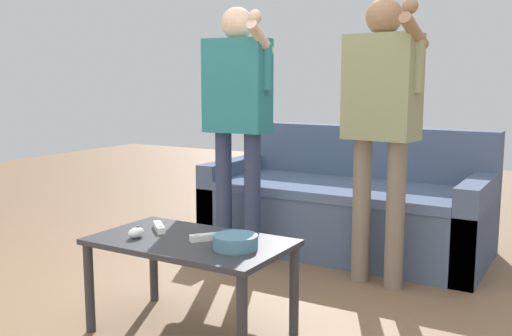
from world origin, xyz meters
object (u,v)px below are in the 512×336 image
(game_remote_nunchuk, at_px, (136,233))
(game_remote_wand_near, at_px, (159,227))
(coffee_table, at_px, (190,253))
(snack_bowl, at_px, (236,242))
(player_right, at_px, (381,109))
(player_left, at_px, (237,105))
(couch, at_px, (347,207))
(game_remote_wand_far, at_px, (206,237))

(game_remote_nunchuk, bearing_deg, game_remote_wand_near, 88.75)
(coffee_table, relative_size, snack_bowl, 4.66)
(snack_bowl, height_order, player_right, player_right)
(game_remote_nunchuk, xyz_separation_m, game_remote_wand_near, (0.00, 0.16, -0.01))
(coffee_table, xyz_separation_m, player_left, (-0.40, 1.03, 0.62))
(couch, distance_m, player_left, 1.08)
(coffee_table, bearing_deg, game_remote_nunchuk, -156.05)
(snack_bowl, bearing_deg, couch, 95.42)
(snack_bowl, height_order, game_remote_wand_far, snack_bowl)
(game_remote_nunchuk, bearing_deg, player_left, 98.35)
(game_remote_nunchuk, relative_size, player_left, 0.05)
(game_remote_nunchuk, bearing_deg, coffee_table, 23.95)
(coffee_table, distance_m, game_remote_nunchuk, 0.27)
(player_right, bearing_deg, player_left, -178.18)
(player_left, height_order, game_remote_wand_near, player_left)
(coffee_table, xyz_separation_m, player_right, (0.52, 1.06, 0.62))
(game_remote_nunchuk, relative_size, game_remote_wand_far, 0.64)
(game_remote_nunchuk, xyz_separation_m, player_right, (0.75, 1.16, 0.53))
(player_right, bearing_deg, couch, 124.90)
(snack_bowl, height_order, player_left, player_left)
(couch, height_order, game_remote_nunchuk, couch)
(game_remote_nunchuk, bearing_deg, game_remote_wand_far, 22.42)
(game_remote_wand_near, height_order, game_remote_wand_far, same)
(couch, height_order, player_right, player_right)
(game_remote_nunchuk, relative_size, game_remote_wand_near, 0.61)
(game_remote_wand_far, bearing_deg, game_remote_wand_near, 173.78)
(player_right, relative_size, player_left, 1.00)
(coffee_table, height_order, player_right, player_right)
(player_right, relative_size, game_remote_wand_near, 10.99)
(couch, xyz_separation_m, player_right, (0.42, -0.61, 0.71))
(coffee_table, xyz_separation_m, game_remote_wand_near, (-0.23, 0.05, 0.08))
(player_right, bearing_deg, coffee_table, -116.09)
(coffee_table, height_order, player_left, player_left)
(game_remote_wand_near, bearing_deg, player_right, 53.45)
(game_remote_wand_near, bearing_deg, couch, 78.76)
(couch, xyz_separation_m, game_remote_wand_far, (-0.02, -1.65, 0.17))
(game_remote_nunchuk, bearing_deg, couch, 79.62)
(player_left, distance_m, game_remote_wand_near, 1.13)
(couch, distance_m, coffee_table, 1.68)
(game_remote_wand_near, relative_size, game_remote_wand_far, 1.05)
(snack_bowl, distance_m, player_right, 1.23)
(couch, height_order, snack_bowl, couch)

